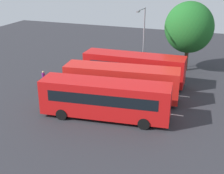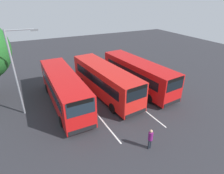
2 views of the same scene
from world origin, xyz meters
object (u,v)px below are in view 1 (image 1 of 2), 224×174
(bus_center_right, at_px, (105,98))
(street_lamp, at_px, (143,36))
(bus_far_left, at_px, (134,68))
(bus_center_left, at_px, (121,82))
(pedestrian, at_px, (44,77))
(depot_tree, at_px, (189,28))

(bus_center_right, distance_m, street_lamp, 12.03)
(bus_far_left, height_order, bus_center_left, same)
(bus_far_left, distance_m, bus_center_right, 8.28)
(pedestrian, bearing_deg, street_lamp, 31.18)
(bus_center_left, relative_size, depot_tree, 1.34)
(bus_center_right, distance_m, depot_tree, 15.55)
(bus_center_left, height_order, pedestrian, bus_center_left)
(bus_center_left, bearing_deg, bus_far_left, -95.59)
(pedestrian, distance_m, depot_tree, 16.92)
(street_lamp, bearing_deg, depot_tree, 125.46)
(bus_center_left, relative_size, street_lamp, 1.44)
(bus_far_left, xyz_separation_m, pedestrian, (8.41, 3.83, -0.77))
(bus_center_left, bearing_deg, street_lamp, -96.10)
(bus_far_left, distance_m, pedestrian, 9.27)
(bus_center_left, distance_m, street_lamp, 8.16)
(pedestrian, distance_m, street_lamp, 11.64)
(bus_center_left, bearing_deg, pedestrian, -9.31)
(pedestrian, bearing_deg, bus_center_left, -12.76)
(bus_center_left, xyz_separation_m, depot_tree, (-4.53, -10.48, 3.32))
(street_lamp, height_order, depot_tree, depot_tree)
(bus_center_right, xyz_separation_m, street_lamp, (-0.02, -11.76, 2.54))
(depot_tree, bearing_deg, bus_center_left, 66.62)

